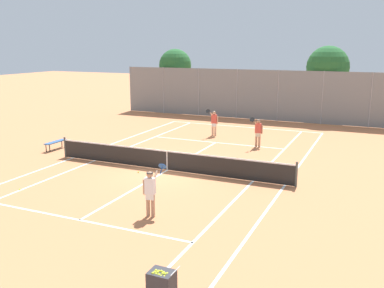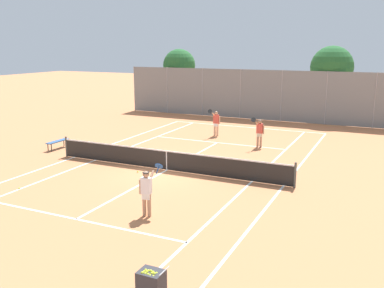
{
  "view_description": "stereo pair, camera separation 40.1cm",
  "coord_description": "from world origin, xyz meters",
  "px_view_note": "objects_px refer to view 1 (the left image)",
  "views": [
    {
      "loc": [
        8.83,
        -17.07,
        5.69
      ],
      "look_at": [
        0.6,
        1.5,
        1.0
      ],
      "focal_mm": 40.0,
      "sensor_mm": 36.0,
      "label": 1
    },
    {
      "loc": [
        9.19,
        -16.9,
        5.69
      ],
      "look_at": [
        0.6,
        1.5,
        1.0
      ],
      "focal_mm": 40.0,
      "sensor_mm": 36.0,
      "label": 2
    }
  ],
  "objects_px": {
    "ball_cart": "(162,285)",
    "player_far_right": "(258,131)",
    "courtside_bench": "(56,142)",
    "loose_tennis_ball_1": "(138,172)",
    "loose_tennis_ball_3": "(20,189)",
    "tennis_net": "(167,160)",
    "tree_behind_left": "(176,66)",
    "player_far_left": "(214,122)",
    "tree_behind_right": "(328,68)",
    "player_near_side": "(150,191)"
  },
  "relations": [
    {
      "from": "player_far_left",
      "to": "tree_behind_left",
      "type": "relative_size",
      "value": 0.33
    },
    {
      "from": "ball_cart",
      "to": "player_far_right",
      "type": "height_order",
      "value": "player_far_right"
    },
    {
      "from": "player_far_right",
      "to": "loose_tennis_ball_3",
      "type": "distance_m",
      "value": 13.13
    },
    {
      "from": "player_near_side",
      "to": "tree_behind_left",
      "type": "xyz_separation_m",
      "value": [
        -9.83,
        22.24,
        2.99
      ]
    },
    {
      "from": "player_near_side",
      "to": "courtside_bench",
      "type": "height_order",
      "value": "player_near_side"
    },
    {
      "from": "tennis_net",
      "to": "player_far_right",
      "type": "height_order",
      "value": "player_far_right"
    },
    {
      "from": "player_far_right",
      "to": "loose_tennis_ball_1",
      "type": "relative_size",
      "value": 26.88
    },
    {
      "from": "ball_cart",
      "to": "player_far_left",
      "type": "relative_size",
      "value": 0.54
    },
    {
      "from": "player_near_side",
      "to": "loose_tennis_ball_3",
      "type": "xyz_separation_m",
      "value": [
        -6.17,
        0.22,
        -0.89
      ]
    },
    {
      "from": "loose_tennis_ball_1",
      "to": "courtside_bench",
      "type": "xyz_separation_m",
      "value": [
        -6.53,
        2.0,
        0.38
      ]
    },
    {
      "from": "loose_tennis_ball_1",
      "to": "player_far_right",
      "type": "bearing_deg",
      "value": 63.16
    },
    {
      "from": "player_near_side",
      "to": "player_far_left",
      "type": "distance_m",
      "value": 13.65
    },
    {
      "from": "player_far_right",
      "to": "player_far_left",
      "type": "bearing_deg",
      "value": 150.93
    },
    {
      "from": "player_near_side",
      "to": "tennis_net",
      "type": "bearing_deg",
      "value": 111.37
    },
    {
      "from": "tennis_net",
      "to": "player_far_right",
      "type": "bearing_deg",
      "value": 67.63
    },
    {
      "from": "loose_tennis_ball_3",
      "to": "player_near_side",
      "type": "bearing_deg",
      "value": -2.07
    },
    {
      "from": "player_near_side",
      "to": "loose_tennis_ball_1",
      "type": "bearing_deg",
      "value": 125.58
    },
    {
      "from": "player_near_side",
      "to": "player_far_left",
      "type": "height_order",
      "value": "same"
    },
    {
      "from": "ball_cart",
      "to": "player_far_right",
      "type": "bearing_deg",
      "value": 97.81
    },
    {
      "from": "player_far_left",
      "to": "loose_tennis_ball_3",
      "type": "bearing_deg",
      "value": -104.23
    },
    {
      "from": "player_near_side",
      "to": "player_far_right",
      "type": "xyz_separation_m",
      "value": [
        0.58,
        11.45,
        0.0
      ]
    },
    {
      "from": "player_far_left",
      "to": "loose_tennis_ball_1",
      "type": "height_order",
      "value": "player_far_left"
    },
    {
      "from": "tennis_net",
      "to": "ball_cart",
      "type": "relative_size",
      "value": 12.47
    },
    {
      "from": "player_far_left",
      "to": "player_far_right",
      "type": "height_order",
      "value": "same"
    },
    {
      "from": "player_near_side",
      "to": "loose_tennis_ball_1",
      "type": "xyz_separation_m",
      "value": [
        -3.05,
        4.27,
        -0.89
      ]
    },
    {
      "from": "player_near_side",
      "to": "player_far_right",
      "type": "height_order",
      "value": "same"
    },
    {
      "from": "tennis_net",
      "to": "tree_behind_left",
      "type": "relative_size",
      "value": 2.22
    },
    {
      "from": "loose_tennis_ball_3",
      "to": "courtside_bench",
      "type": "relative_size",
      "value": 0.04
    },
    {
      "from": "tree_behind_right",
      "to": "tennis_net",
      "type": "bearing_deg",
      "value": -106.29
    },
    {
      "from": "player_near_side",
      "to": "loose_tennis_ball_3",
      "type": "distance_m",
      "value": 6.24
    },
    {
      "from": "player_near_side",
      "to": "player_far_left",
      "type": "relative_size",
      "value": 1.0
    },
    {
      "from": "tennis_net",
      "to": "loose_tennis_ball_1",
      "type": "distance_m",
      "value": 1.44
    },
    {
      "from": "ball_cart",
      "to": "tree_behind_left",
      "type": "distance_m",
      "value": 29.68
    },
    {
      "from": "tennis_net",
      "to": "loose_tennis_ball_1",
      "type": "height_order",
      "value": "tennis_net"
    },
    {
      "from": "loose_tennis_ball_1",
      "to": "tree_behind_left",
      "type": "distance_m",
      "value": 19.59
    },
    {
      "from": "loose_tennis_ball_1",
      "to": "loose_tennis_ball_3",
      "type": "distance_m",
      "value": 5.11
    },
    {
      "from": "loose_tennis_ball_1",
      "to": "loose_tennis_ball_3",
      "type": "relative_size",
      "value": 1.0
    },
    {
      "from": "loose_tennis_ball_1",
      "to": "loose_tennis_ball_3",
      "type": "xyz_separation_m",
      "value": [
        -3.11,
        -4.04,
        0.0
      ]
    },
    {
      "from": "loose_tennis_ball_3",
      "to": "tree_behind_left",
      "type": "xyz_separation_m",
      "value": [
        -3.66,
        22.01,
        3.89
      ]
    },
    {
      "from": "tennis_net",
      "to": "player_far_right",
      "type": "distance_m",
      "value": 6.83
    },
    {
      "from": "ball_cart",
      "to": "courtside_bench",
      "type": "bearing_deg",
      "value": 139.1
    },
    {
      "from": "player_near_side",
      "to": "player_far_right",
      "type": "distance_m",
      "value": 11.47
    },
    {
      "from": "player_far_left",
      "to": "tree_behind_right",
      "type": "height_order",
      "value": "tree_behind_right"
    },
    {
      "from": "ball_cart",
      "to": "player_far_left",
      "type": "xyz_separation_m",
      "value": [
        -5.6,
        17.78,
        0.39
      ]
    },
    {
      "from": "courtside_bench",
      "to": "ball_cart",
      "type": "bearing_deg",
      "value": -40.9
    },
    {
      "from": "tennis_net",
      "to": "ball_cart",
      "type": "distance_m",
      "value": 10.7
    },
    {
      "from": "loose_tennis_ball_1",
      "to": "tree_behind_left",
      "type": "height_order",
      "value": "tree_behind_left"
    },
    {
      "from": "tree_behind_right",
      "to": "loose_tennis_ball_3",
      "type": "bearing_deg",
      "value": -112.58
    },
    {
      "from": "player_near_side",
      "to": "player_far_right",
      "type": "bearing_deg",
      "value": 87.09
    },
    {
      "from": "ball_cart",
      "to": "courtside_bench",
      "type": "distance_m",
      "value": 16.34
    }
  ]
}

